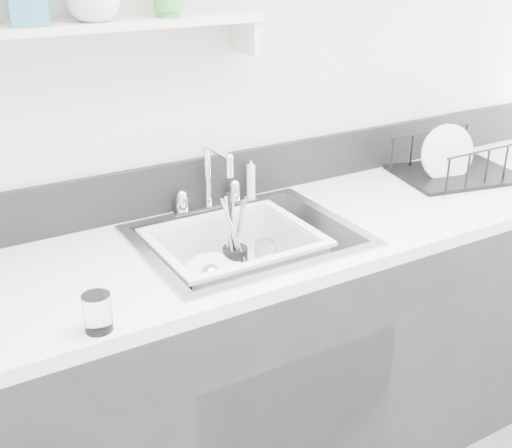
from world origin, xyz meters
TOP-DOWN VIEW (x-y plane):
  - counter_run at (0.00, 1.19)m, footprint 3.20×0.62m
  - backsplash at (0.00, 1.49)m, footprint 3.20×0.02m
  - sink at (0.00, 1.19)m, footprint 0.64×0.52m
  - faucet at (0.00, 1.44)m, footprint 0.26×0.18m
  - side_sprayer at (0.16, 1.44)m, footprint 0.03×0.03m
  - wall_shelf at (-0.35, 1.42)m, footprint 1.00×0.16m
  - wash_tub at (-0.04, 1.19)m, footprint 0.52×0.44m
  - plate_stack at (-0.10, 1.18)m, footprint 0.24×0.23m
  - utensil_cup at (-0.01, 1.24)m, footprint 0.08×0.08m
  - ladle at (-0.06, 1.19)m, footprint 0.27×0.15m
  - tumbler_in_tub at (0.09, 1.23)m, footprint 0.08×0.08m
  - tumbler_counter at (-0.53, 0.93)m, footprint 0.07×0.07m
  - dish_rack at (0.93, 1.26)m, footprint 0.48×0.40m
  - bowl_small at (0.09, 1.11)m, footprint 0.14×0.14m

SIDE VIEW (x-z plane):
  - counter_run at x=0.00m, z-range 0.00..0.92m
  - bowl_small at x=0.09m, z-range 0.77..0.80m
  - plate_stack at x=-0.10m, z-range 0.75..0.84m
  - ladle at x=-0.06m, z-range 0.77..0.84m
  - tumbler_in_tub at x=0.09m, z-range 0.77..0.86m
  - utensil_cup at x=-0.01m, z-range 0.69..0.96m
  - sink at x=0.00m, z-range 0.73..0.93m
  - wash_tub at x=-0.04m, z-range 0.75..0.94m
  - tumbler_counter at x=-0.53m, z-range 0.92..1.01m
  - faucet at x=0.00m, z-range 0.87..1.09m
  - side_sprayer at x=0.16m, z-range 0.92..1.06m
  - dish_rack at x=0.93m, z-range 0.92..1.07m
  - backsplash at x=0.00m, z-range 0.92..1.08m
  - wall_shelf at x=-0.35m, z-range 1.45..1.57m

